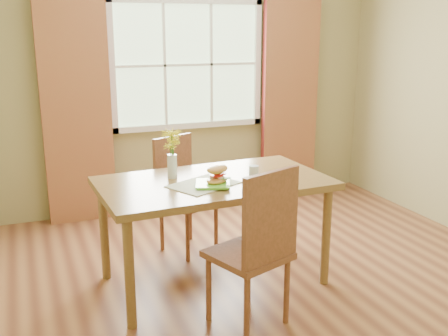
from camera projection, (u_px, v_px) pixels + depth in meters
name	position (u px, v px, depth m)	size (l,w,h in m)	color
room	(268.00, 103.00, 3.74)	(4.24, 3.84, 2.74)	brown
window	(188.00, 65.00, 5.38)	(1.62, 0.06, 1.32)	#B8DDA7
curtain_left	(77.00, 111.00, 5.00)	(0.65, 0.08, 2.20)	maroon
curtain_right	(290.00, 99.00, 5.81)	(0.65, 0.08, 2.20)	maroon
dining_table	(214.00, 191.00, 3.82)	(1.69, 1.00, 0.80)	brown
chair_near	(258.00, 243.00, 3.23)	(0.56, 0.56, 1.06)	brown
chair_far	(182.00, 188.00, 4.48)	(0.54, 0.54, 0.98)	brown
placemat	(203.00, 184.00, 3.67)	(0.45, 0.33, 0.01)	beige
plate	(213.00, 185.00, 3.63)	(0.24, 0.24, 0.01)	#6DDE37
croissant_sandwich	(217.00, 174.00, 3.63)	(0.22, 0.20, 0.13)	gold
water_glass	(254.00, 173.00, 3.78)	(0.07, 0.07, 0.11)	silver
flower_vase	(172.00, 148.00, 3.79)	(0.15, 0.15, 0.36)	silver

